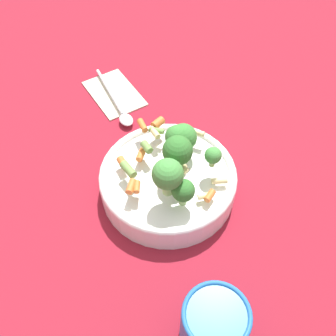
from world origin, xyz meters
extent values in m
plane|color=maroon|center=(0.00, 0.00, 0.00)|extent=(3.00, 3.00, 0.00)
cylinder|color=white|center=(0.00, 0.00, 0.02)|extent=(0.23, 0.23, 0.04)
torus|color=white|center=(0.00, 0.00, 0.04)|extent=(0.23, 0.23, 0.01)
cylinder|color=#8CB766|center=(-0.02, 0.05, 0.06)|extent=(0.02, 0.02, 0.02)
sphere|color=#3D8438|center=(-0.02, 0.05, 0.09)|extent=(0.05, 0.05, 0.05)
cylinder|color=#8CB766|center=(0.04, -0.03, 0.08)|extent=(0.02, 0.02, 0.02)
sphere|color=#479342|center=(0.04, -0.03, 0.11)|extent=(0.05, 0.05, 0.05)
cylinder|color=#8CB766|center=(-0.02, 0.04, 0.07)|extent=(0.01, 0.01, 0.02)
sphere|color=#3D8438|center=(-0.02, 0.04, 0.09)|extent=(0.04, 0.04, 0.04)
cylinder|color=#8CB766|center=(0.04, 0.05, 0.07)|extent=(0.01, 0.01, 0.01)
sphere|color=#479342|center=(0.04, 0.05, 0.09)|extent=(0.03, 0.03, 0.03)
cylinder|color=#8CB766|center=(0.01, 0.01, 0.08)|extent=(0.02, 0.02, 0.02)
sphere|color=#33722D|center=(0.01, 0.01, 0.11)|extent=(0.05, 0.05, 0.05)
cylinder|color=#8CB766|center=(0.06, -0.02, 0.06)|extent=(0.01, 0.01, 0.02)
sphere|color=#33722D|center=(0.06, -0.02, 0.08)|extent=(0.04, 0.04, 0.04)
cylinder|color=#729E4C|center=(-0.03, -0.06, 0.07)|extent=(0.03, 0.01, 0.01)
cylinder|color=beige|center=(0.01, 0.01, 0.07)|extent=(0.03, 0.01, 0.01)
cylinder|color=beige|center=(0.07, 0.05, 0.06)|extent=(0.02, 0.03, 0.01)
cylinder|color=orange|center=(0.00, -0.07, 0.07)|extent=(0.02, 0.03, 0.01)
cylinder|color=orange|center=(-0.05, -0.05, 0.06)|extent=(0.02, 0.02, 0.01)
cylinder|color=beige|center=(-0.02, 0.08, 0.07)|extent=(0.03, 0.02, 0.01)
cylinder|color=orange|center=(-0.08, 0.04, 0.08)|extent=(0.02, 0.02, 0.01)
cylinder|color=orange|center=(0.01, -0.06, 0.07)|extent=(0.02, 0.02, 0.01)
cylinder|color=orange|center=(0.01, -0.01, 0.06)|extent=(0.03, 0.02, 0.01)
cylinder|color=beige|center=(-0.06, 0.02, 0.08)|extent=(0.02, 0.01, 0.01)
cylinder|color=beige|center=(0.01, 0.02, 0.06)|extent=(0.02, 0.02, 0.01)
cylinder|color=beige|center=(0.08, 0.01, 0.06)|extent=(0.02, 0.03, 0.01)
cylinder|color=orange|center=(0.08, 0.02, 0.06)|extent=(0.02, 0.02, 0.01)
cylinder|color=orange|center=(-0.09, 0.01, 0.08)|extent=(0.03, 0.02, 0.01)
cylinder|color=#729E4C|center=(-0.07, 0.03, 0.08)|extent=(0.03, 0.02, 0.01)
cylinder|color=#729E4C|center=(-0.05, -0.01, 0.08)|extent=(0.02, 0.01, 0.01)
cylinder|color=orange|center=(-0.05, -0.02, 0.06)|extent=(0.02, 0.03, 0.01)
cylinder|color=orange|center=(-0.02, 0.04, 0.08)|extent=(0.02, 0.02, 0.01)
cylinder|color=#2366B2|center=(0.23, -0.11, 0.05)|extent=(0.08, 0.08, 0.09)
torus|color=#2366B2|center=(0.23, -0.11, 0.09)|extent=(0.08, 0.08, 0.01)
cube|color=beige|center=(-0.27, 0.06, 0.00)|extent=(0.15, 0.10, 0.01)
cylinder|color=silver|center=(-0.27, 0.06, 0.01)|extent=(0.15, 0.04, 0.01)
ellipsoid|color=silver|center=(-0.18, 0.03, 0.01)|extent=(0.04, 0.03, 0.01)
camera|label=1|loc=(0.31, -0.24, 0.56)|focal=42.00mm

